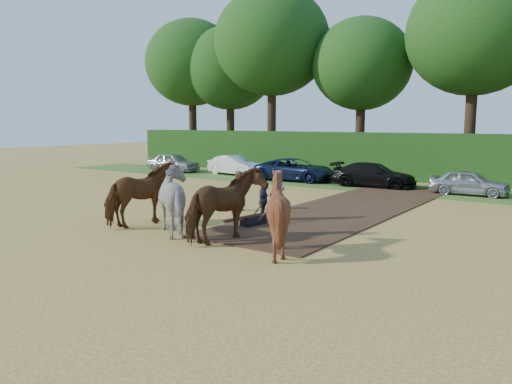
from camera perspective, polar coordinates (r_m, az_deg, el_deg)
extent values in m
plane|color=gold|center=(17.03, -3.33, -4.54)|extent=(120.00, 120.00, 0.00)
cube|color=#472D1C|center=(22.19, 11.09, -1.67)|extent=(4.50, 17.00, 0.05)
cube|color=#38601E|center=(29.16, 14.01, 0.52)|extent=(50.00, 5.00, 0.03)
cube|color=#14380F|center=(33.24, 16.91, 3.88)|extent=(46.00, 1.60, 3.00)
imported|color=tan|center=(20.81, -1.90, 0.13)|extent=(0.96, 1.03, 1.69)
imported|color=#262733|center=(18.56, 0.84, -1.04)|extent=(0.73, 0.99, 1.56)
imported|color=brown|center=(18.22, -12.83, -0.24)|extent=(1.59, 2.86, 2.30)
imported|color=beige|center=(16.75, -8.56, -0.84)|extent=(2.52, 2.24, 2.30)
imported|color=brown|center=(15.38, -3.50, -1.55)|extent=(1.59, 2.86, 2.30)
imported|color=maroon|center=(14.17, 2.50, -2.36)|extent=(2.12, 2.32, 2.30)
cube|color=black|center=(17.84, -0.31, -3.33)|extent=(0.51, 1.03, 0.38)
cube|color=brown|center=(17.34, -1.80, -3.02)|extent=(0.32, 1.53, 0.11)
cylinder|color=brown|center=(18.36, 0.42, -1.70)|extent=(0.07, 1.11, 0.81)
cylinder|color=brown|center=(18.05, 1.55, -1.87)|extent=(0.37, 1.09, 0.81)
imported|color=gray|center=(18.68, 2.44, -0.43)|extent=(0.76, 0.55, 1.92)
imported|color=#A4A7AB|center=(37.71, -9.41, 3.36)|extent=(4.24, 1.94, 1.41)
imported|color=white|center=(34.87, -2.43, 3.06)|extent=(4.32, 1.92, 1.38)
imported|color=#141E3F|center=(31.51, 4.49, 2.55)|extent=(5.29, 2.77, 1.42)
imported|color=black|center=(29.22, 13.30, 1.90)|extent=(4.93, 2.35, 1.39)
imported|color=#9FA3A8|center=(27.47, 23.19, 0.99)|extent=(3.84, 1.60, 1.30)
cylinder|color=#382616|center=(46.63, -7.21, 7.00)|extent=(0.70, 0.70, 5.85)
ellipsoid|color=#163F11|center=(46.93, -7.35, 14.44)|extent=(8.40, 8.40, 7.73)
cylinder|color=#382616|center=(44.44, -2.92, 6.72)|extent=(0.70, 0.70, 5.40)
ellipsoid|color=#163F11|center=(44.67, -2.98, 13.95)|extent=(7.80, 7.80, 7.18)
cylinder|color=#382616|center=(40.70, 1.80, 7.40)|extent=(0.70, 0.70, 6.53)
ellipsoid|color=#163F11|center=(41.18, 1.84, 16.78)|extent=(9.20, 9.20, 8.46)
cylinder|color=#382616|center=(38.70, 11.78, 6.20)|extent=(0.70, 0.70, 5.17)
ellipsoid|color=#163F11|center=(38.92, 12.01, 14.12)|extent=(7.40, 7.40, 6.81)
cylinder|color=#382616|center=(35.29, 23.21, 6.30)|extent=(0.70, 0.70, 6.08)
ellipsoid|color=#163F11|center=(35.73, 23.79, 16.38)|extent=(8.60, 8.60, 7.91)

